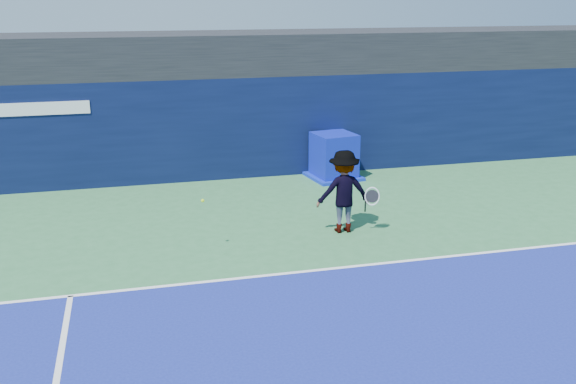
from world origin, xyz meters
The scene contains 7 objects.
ground centered at (0.00, 0.00, 0.00)m, with size 80.00×80.00×0.00m, color #326F3F.
baseline centered at (0.00, 3.00, 0.01)m, with size 24.00×0.10×0.01m, color white.
stadium_band centered at (0.00, 11.50, 3.60)m, with size 36.00×3.00×1.20m, color black.
back_wall_assembly centered at (0.00, 10.50, 1.50)m, with size 36.00×1.03×3.00m.
equipment_cart centered at (2.15, 9.40, 0.62)m, with size 1.64×1.64×1.36m.
tennis_player centered at (0.97, 5.02, 0.97)m, with size 1.41×0.79×1.94m.
tennis_ball centered at (-2.33, 4.55, 1.16)m, with size 0.07×0.07×0.07m.
Camera 1 is at (-3.70, -8.36, 5.35)m, focal length 40.00 mm.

